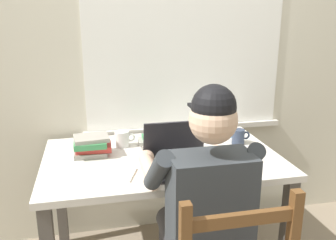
{
  "coord_description": "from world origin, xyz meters",
  "views": [
    {
      "loc": [
        -0.37,
        -1.86,
        1.5
      ],
      "look_at": [
        0.03,
        -0.05,
        0.95
      ],
      "focal_mm": 38.9,
      "sensor_mm": 36.0,
      "label": 1
    }
  ],
  "objects_px": {
    "desk": "(162,171)",
    "laptop": "(178,158)",
    "coffee_mug_white": "(122,139)",
    "computer_mouse": "(226,166)",
    "coffee_mug_dark": "(239,137)",
    "book_stack_main": "(91,146)",
    "landscape_photo_print": "(230,135)",
    "book_stack_side": "(156,141)",
    "seated_person": "(202,204)"
  },
  "relations": [
    {
      "from": "desk",
      "to": "computer_mouse",
      "type": "relative_size",
      "value": 13.0
    },
    {
      "from": "coffee_mug_white",
      "to": "book_stack_main",
      "type": "xyz_separation_m",
      "value": [
        -0.18,
        -0.11,
        0.01
      ]
    },
    {
      "from": "computer_mouse",
      "to": "book_stack_side",
      "type": "relative_size",
      "value": 0.47
    },
    {
      "from": "coffee_mug_white",
      "to": "coffee_mug_dark",
      "type": "bearing_deg",
      "value": -8.4
    },
    {
      "from": "coffee_mug_dark",
      "to": "book_stack_main",
      "type": "bearing_deg",
      "value": -179.65
    },
    {
      "from": "coffee_mug_white",
      "to": "landscape_photo_print",
      "type": "height_order",
      "value": "coffee_mug_white"
    },
    {
      "from": "desk",
      "to": "coffee_mug_dark",
      "type": "height_order",
      "value": "coffee_mug_dark"
    },
    {
      "from": "coffee_mug_dark",
      "to": "desk",
      "type": "bearing_deg",
      "value": -169.76
    },
    {
      "from": "coffee_mug_dark",
      "to": "book_stack_main",
      "type": "relative_size",
      "value": 0.55
    },
    {
      "from": "desk",
      "to": "computer_mouse",
      "type": "distance_m",
      "value": 0.4
    },
    {
      "from": "desk",
      "to": "book_stack_side",
      "type": "xyz_separation_m",
      "value": [
        -0.0,
        0.15,
        0.13
      ]
    },
    {
      "from": "coffee_mug_white",
      "to": "laptop",
      "type": "bearing_deg",
      "value": -56.83
    },
    {
      "from": "desk",
      "to": "laptop",
      "type": "bearing_deg",
      "value": -75.61
    },
    {
      "from": "laptop",
      "to": "coffee_mug_white",
      "type": "distance_m",
      "value": 0.45
    },
    {
      "from": "computer_mouse",
      "to": "book_stack_main",
      "type": "bearing_deg",
      "value": 153.02
    },
    {
      "from": "book_stack_side",
      "to": "laptop",
      "type": "bearing_deg",
      "value": -81.7
    },
    {
      "from": "seated_person",
      "to": "landscape_photo_print",
      "type": "distance_m",
      "value": 0.85
    },
    {
      "from": "laptop",
      "to": "book_stack_main",
      "type": "relative_size",
      "value": 1.57
    },
    {
      "from": "desk",
      "to": "book_stack_side",
      "type": "relative_size",
      "value": 6.1
    },
    {
      "from": "computer_mouse",
      "to": "landscape_photo_print",
      "type": "bearing_deg",
      "value": 66.09
    },
    {
      "from": "book_stack_main",
      "to": "coffee_mug_dark",
      "type": "bearing_deg",
      "value": 0.35
    },
    {
      "from": "laptop",
      "to": "coffee_mug_dark",
      "type": "distance_m",
      "value": 0.53
    },
    {
      "from": "desk",
      "to": "coffee_mug_dark",
      "type": "xyz_separation_m",
      "value": [
        0.5,
        0.09,
        0.14
      ]
    },
    {
      "from": "coffee_mug_white",
      "to": "coffee_mug_dark",
      "type": "distance_m",
      "value": 0.7
    },
    {
      "from": "computer_mouse",
      "to": "landscape_photo_print",
      "type": "distance_m",
      "value": 0.55
    },
    {
      "from": "computer_mouse",
      "to": "coffee_mug_dark",
      "type": "xyz_separation_m",
      "value": [
        0.21,
        0.34,
        0.03
      ]
    },
    {
      "from": "seated_person",
      "to": "book_stack_main",
      "type": "distance_m",
      "value": 0.75
    },
    {
      "from": "seated_person",
      "to": "coffee_mug_dark",
      "type": "xyz_separation_m",
      "value": [
        0.41,
        0.58,
        0.09
      ]
    },
    {
      "from": "seated_person",
      "to": "coffee_mug_dark",
      "type": "distance_m",
      "value": 0.72
    },
    {
      "from": "desk",
      "to": "landscape_photo_print",
      "type": "height_order",
      "value": "landscape_photo_print"
    },
    {
      "from": "seated_person",
      "to": "coffee_mug_dark",
      "type": "height_order",
      "value": "seated_person"
    },
    {
      "from": "seated_person",
      "to": "computer_mouse",
      "type": "xyz_separation_m",
      "value": [
        0.2,
        0.23,
        0.06
      ]
    },
    {
      "from": "laptop",
      "to": "seated_person",
      "type": "bearing_deg",
      "value": -83.2
    },
    {
      "from": "coffee_mug_white",
      "to": "landscape_photo_print",
      "type": "relative_size",
      "value": 0.94
    },
    {
      "from": "book_stack_main",
      "to": "landscape_photo_print",
      "type": "relative_size",
      "value": 1.61
    },
    {
      "from": "coffee_mug_white",
      "to": "computer_mouse",
      "type": "bearing_deg",
      "value": -42.72
    },
    {
      "from": "coffee_mug_white",
      "to": "desk",
      "type": "bearing_deg",
      "value": -43.85
    },
    {
      "from": "computer_mouse",
      "to": "coffee_mug_dark",
      "type": "distance_m",
      "value": 0.41
    },
    {
      "from": "computer_mouse",
      "to": "coffee_mug_dark",
      "type": "height_order",
      "value": "coffee_mug_dark"
    },
    {
      "from": "computer_mouse",
      "to": "coffee_mug_white",
      "type": "bearing_deg",
      "value": 137.28
    },
    {
      "from": "coffee_mug_dark",
      "to": "book_stack_main",
      "type": "height_order",
      "value": "book_stack_main"
    },
    {
      "from": "laptop",
      "to": "book_stack_main",
      "type": "distance_m",
      "value": 0.51
    },
    {
      "from": "book_stack_main",
      "to": "laptop",
      "type": "bearing_deg",
      "value": -32.25
    },
    {
      "from": "computer_mouse",
      "to": "book_stack_main",
      "type": "distance_m",
      "value": 0.75
    },
    {
      "from": "desk",
      "to": "computer_mouse",
      "type": "bearing_deg",
      "value": -41.9
    },
    {
      "from": "coffee_mug_white",
      "to": "landscape_photo_print",
      "type": "bearing_deg",
      "value": 4.51
    },
    {
      "from": "book_stack_side",
      "to": "coffee_mug_white",
      "type": "bearing_deg",
      "value": 169.11
    },
    {
      "from": "seated_person",
      "to": "coffee_mug_white",
      "type": "xyz_separation_m",
      "value": [
        -0.28,
        0.68,
        0.09
      ]
    },
    {
      "from": "laptop",
      "to": "book_stack_side",
      "type": "distance_m",
      "value": 0.35
    },
    {
      "from": "seated_person",
      "to": "computer_mouse",
      "type": "distance_m",
      "value": 0.31
    }
  ]
}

